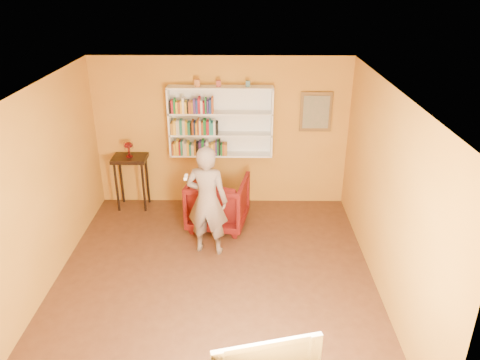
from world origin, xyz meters
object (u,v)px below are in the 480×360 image
Objects in this scene: bookshelf at (221,121)px; television at (264,359)px; armchair at (218,202)px; ruby_lustre at (128,146)px; console_table at (130,166)px; person at (207,201)px.

bookshelf is 4.76m from television.
bookshelf is at bearing -82.09° from armchair.
armchair is 0.96× the size of television.
bookshelf reaches higher than ruby_lustre.
ruby_lustre is at bearing 102.22° from television.
console_table is 0.98× the size of television.
bookshelf is 1.68m from ruby_lustre.
bookshelf is 6.72× the size of ruby_lustre.
bookshelf is at bearing -83.61° from person.
bookshelf is at bearing 5.63° from console_table.
armchair is 3.90m from television.
television is (0.63, -3.83, 0.37)m from armchair.
console_table is 1.77m from armchair.
armchair is at bearing -22.67° from ruby_lustre.
console_table is at bearing -12.82° from armchair.
television is at bearing -82.66° from bookshelf.
person is at bearing 89.67° from television.
armchair is at bearing -86.52° from person.
console_table is at bearing -33.65° from person.
console_table is at bearing -63.43° from ruby_lustre.
television is at bearing -63.74° from console_table.
bookshelf reaches higher than person.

